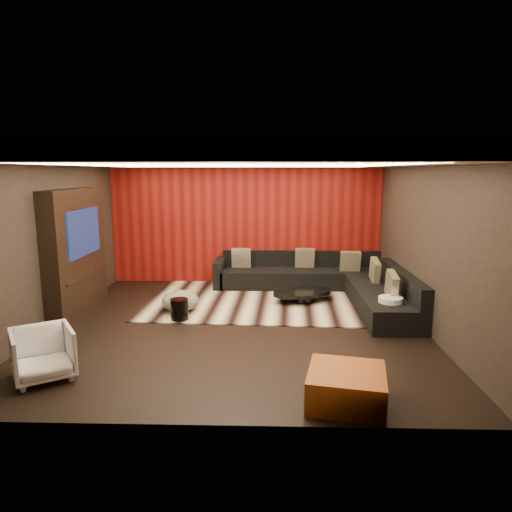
{
  "coord_description": "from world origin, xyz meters",
  "views": [
    {
      "loc": [
        0.52,
        -7.15,
        2.5
      ],
      "look_at": [
        0.3,
        0.6,
        1.05
      ],
      "focal_mm": 32.0,
      "sensor_mm": 36.0,
      "label": 1
    }
  ],
  "objects_px": {
    "orange_ottoman": "(346,387)",
    "sectional_sofa": "(328,283)",
    "coffee_table": "(302,296)",
    "drum_stool": "(179,309)",
    "white_side_table": "(390,312)",
    "armchair": "(43,354)"
  },
  "relations": [
    {
      "from": "sectional_sofa",
      "to": "coffee_table",
      "type": "bearing_deg",
      "value": -139.71
    },
    {
      "from": "coffee_table",
      "to": "armchair",
      "type": "relative_size",
      "value": 1.74
    },
    {
      "from": "coffee_table",
      "to": "drum_stool",
      "type": "height_order",
      "value": "drum_stool"
    },
    {
      "from": "drum_stool",
      "to": "armchair",
      "type": "relative_size",
      "value": 0.51
    },
    {
      "from": "white_side_table",
      "to": "orange_ottoman",
      "type": "height_order",
      "value": "white_side_table"
    },
    {
      "from": "white_side_table",
      "to": "sectional_sofa",
      "type": "distance_m",
      "value": 1.97
    },
    {
      "from": "orange_ottoman",
      "to": "armchair",
      "type": "height_order",
      "value": "armchair"
    },
    {
      "from": "armchair",
      "to": "drum_stool",
      "type": "bearing_deg",
      "value": 27.69
    },
    {
      "from": "coffee_table",
      "to": "sectional_sofa",
      "type": "bearing_deg",
      "value": 40.29
    },
    {
      "from": "white_side_table",
      "to": "armchair",
      "type": "xyz_separation_m",
      "value": [
        -4.71,
        -2.06,
        0.07
      ]
    },
    {
      "from": "white_side_table",
      "to": "sectional_sofa",
      "type": "height_order",
      "value": "sectional_sofa"
    },
    {
      "from": "white_side_table",
      "to": "armchair",
      "type": "bearing_deg",
      "value": -156.43
    },
    {
      "from": "drum_stool",
      "to": "sectional_sofa",
      "type": "distance_m",
      "value": 3.17
    },
    {
      "from": "orange_ottoman",
      "to": "sectional_sofa",
      "type": "relative_size",
      "value": 0.23
    },
    {
      "from": "armchair",
      "to": "orange_ottoman",
      "type": "bearing_deg",
      "value": -41.44
    },
    {
      "from": "white_side_table",
      "to": "armchair",
      "type": "distance_m",
      "value": 5.14
    },
    {
      "from": "drum_stool",
      "to": "armchair",
      "type": "distance_m",
      "value": 2.56
    },
    {
      "from": "orange_ottoman",
      "to": "sectional_sofa",
      "type": "distance_m",
      "value": 4.38
    },
    {
      "from": "orange_ottoman",
      "to": "sectional_sofa",
      "type": "bearing_deg",
      "value": 85.29
    },
    {
      "from": "drum_stool",
      "to": "sectional_sofa",
      "type": "bearing_deg",
      "value": 30.94
    },
    {
      "from": "coffee_table",
      "to": "armchair",
      "type": "xyz_separation_m",
      "value": [
        -3.39,
        -3.4,
        0.19
      ]
    },
    {
      "from": "coffee_table",
      "to": "white_side_table",
      "type": "bearing_deg",
      "value": -45.47
    }
  ]
}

